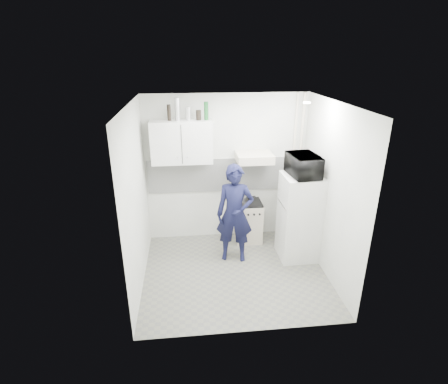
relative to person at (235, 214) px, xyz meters
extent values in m
plane|color=#5A5A56|center=(-0.05, -0.42, -0.81)|extent=(2.80, 2.80, 0.00)
plane|color=white|center=(-0.05, -0.42, 1.79)|extent=(2.80, 2.80, 0.00)
plane|color=silver|center=(-0.05, 0.83, 0.49)|extent=(2.80, 0.00, 2.80)
plane|color=silver|center=(-1.45, -0.42, 0.49)|extent=(0.00, 2.60, 2.60)
plane|color=silver|center=(1.35, -0.42, 0.49)|extent=(0.00, 2.60, 2.60)
imported|color=black|center=(0.00, 0.00, 0.00)|extent=(0.65, 0.49, 1.63)
cube|color=beige|center=(0.33, 0.58, -0.45)|extent=(0.46, 0.46, 0.73)
cube|color=white|center=(1.05, -0.04, -0.09)|extent=(0.60, 0.60, 1.44)
cube|color=black|center=(0.33, 0.58, -0.07)|extent=(0.44, 0.44, 0.03)
cylinder|color=silver|center=(0.24, 0.66, -0.01)|extent=(0.16, 0.16, 0.09)
imported|color=black|center=(1.05, -0.04, 0.79)|extent=(0.64, 0.47, 0.33)
cylinder|color=black|center=(-0.98, 0.65, 1.51)|extent=(0.06, 0.06, 0.25)
cylinder|color=silver|center=(-0.85, 0.65, 1.56)|extent=(0.08, 0.08, 0.35)
cylinder|color=silver|center=(-0.68, 0.65, 1.49)|extent=(0.09, 0.09, 0.22)
cylinder|color=black|center=(-0.51, 0.65, 1.47)|extent=(0.08, 0.08, 0.16)
cylinder|color=#144C1E|center=(-0.39, 0.65, 1.53)|extent=(0.07, 0.07, 0.29)
cube|color=white|center=(-0.80, 0.65, 1.04)|extent=(1.00, 0.35, 0.70)
cube|color=beige|center=(0.40, 0.58, 0.76)|extent=(0.60, 0.50, 0.14)
cube|color=white|center=(-0.05, 0.81, 0.39)|extent=(2.74, 0.03, 0.60)
cylinder|color=beige|center=(1.25, 0.75, 0.49)|extent=(0.05, 0.05, 2.60)
cylinder|color=beige|center=(1.13, 0.75, 0.49)|extent=(0.04, 0.04, 2.60)
cylinder|color=white|center=(0.95, -0.22, 1.76)|extent=(0.10, 0.10, 0.02)
camera|label=1|loc=(-0.71, -4.98, 2.42)|focal=28.00mm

